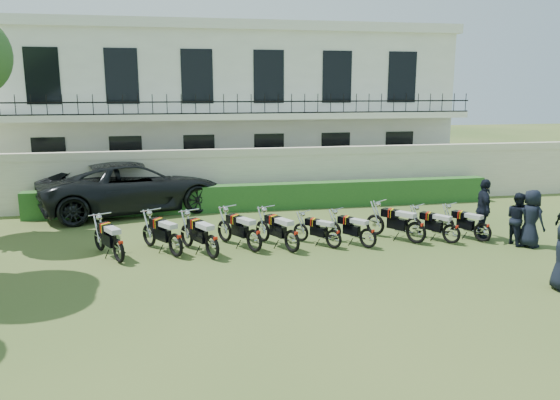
{
  "coord_description": "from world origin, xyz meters",
  "views": [
    {
      "loc": [
        -2.56,
        -13.26,
        4.68
      ],
      "look_at": [
        0.54,
        2.61,
        1.32
      ],
      "focal_mm": 35.0,
      "sensor_mm": 36.0,
      "label": 1
    }
  ],
  "objects_px": {
    "motorcycle_2": "(212,241)",
    "officer_5": "(484,209)",
    "motorcycle_4": "(292,236)",
    "motorcycle_1": "(176,239)",
    "motorcycle_6": "(368,233)",
    "motorcycle_5": "(334,234)",
    "officer_3": "(531,218)",
    "suv": "(135,186)",
    "motorcycle_7": "(416,227)",
    "motorcycle_0": "(118,245)",
    "motorcycle_9": "(483,228)",
    "officer_4": "(518,219)",
    "motorcycle_8": "(452,229)",
    "motorcycle_3": "(254,235)"
  },
  "relations": [
    {
      "from": "officer_3",
      "to": "motorcycle_6",
      "type": "bearing_deg",
      "value": 63.82
    },
    {
      "from": "motorcycle_2",
      "to": "motorcycle_3",
      "type": "distance_m",
      "value": 1.29
    },
    {
      "from": "motorcycle_0",
      "to": "officer_4",
      "type": "bearing_deg",
      "value": -29.13
    },
    {
      "from": "motorcycle_2",
      "to": "motorcycle_7",
      "type": "relative_size",
      "value": 1.12
    },
    {
      "from": "motorcycle_4",
      "to": "suv",
      "type": "bearing_deg",
      "value": 99.55
    },
    {
      "from": "motorcycle_7",
      "to": "officer_5",
      "type": "relative_size",
      "value": 0.91
    },
    {
      "from": "motorcycle_0",
      "to": "motorcycle_4",
      "type": "height_order",
      "value": "motorcycle_4"
    },
    {
      "from": "motorcycle_7",
      "to": "officer_4",
      "type": "xyz_separation_m",
      "value": [
        2.97,
        -0.6,
        0.27
      ]
    },
    {
      "from": "motorcycle_0",
      "to": "motorcycle_9",
      "type": "xyz_separation_m",
      "value": [
        10.73,
        -0.01,
        -0.05
      ]
    },
    {
      "from": "motorcycle_0",
      "to": "motorcycle_8",
      "type": "xyz_separation_m",
      "value": [
        9.7,
        -0.0,
        -0.05
      ]
    },
    {
      "from": "motorcycle_5",
      "to": "motorcycle_8",
      "type": "relative_size",
      "value": 0.88
    },
    {
      "from": "motorcycle_4",
      "to": "officer_4",
      "type": "bearing_deg",
      "value": -30.43
    },
    {
      "from": "motorcycle_2",
      "to": "officer_3",
      "type": "xyz_separation_m",
      "value": [
        9.36,
        -0.56,
        0.33
      ]
    },
    {
      "from": "motorcycle_5",
      "to": "officer_5",
      "type": "xyz_separation_m",
      "value": [
        4.86,
        0.13,
        0.51
      ]
    },
    {
      "from": "motorcycle_5",
      "to": "officer_5",
      "type": "height_order",
      "value": "officer_5"
    },
    {
      "from": "officer_5",
      "to": "motorcycle_7",
      "type": "bearing_deg",
      "value": 110.04
    },
    {
      "from": "motorcycle_5",
      "to": "motorcycle_7",
      "type": "xyz_separation_m",
      "value": [
        2.59,
        -0.0,
        0.09
      ]
    },
    {
      "from": "motorcycle_1",
      "to": "motorcycle_2",
      "type": "xyz_separation_m",
      "value": [
        0.99,
        -0.36,
        0.0
      ]
    },
    {
      "from": "motorcycle_9",
      "to": "suv",
      "type": "height_order",
      "value": "suv"
    },
    {
      "from": "motorcycle_4",
      "to": "suv",
      "type": "height_order",
      "value": "suv"
    },
    {
      "from": "motorcycle_9",
      "to": "motorcycle_6",
      "type": "bearing_deg",
      "value": 149.24
    },
    {
      "from": "motorcycle_1",
      "to": "motorcycle_7",
      "type": "distance_m",
      "value": 7.15
    },
    {
      "from": "motorcycle_2",
      "to": "officer_5",
      "type": "distance_m",
      "value": 8.45
    },
    {
      "from": "motorcycle_3",
      "to": "motorcycle_6",
      "type": "height_order",
      "value": "motorcycle_3"
    },
    {
      "from": "motorcycle_7",
      "to": "motorcycle_6",
      "type": "bearing_deg",
      "value": 148.68
    },
    {
      "from": "motorcycle_4",
      "to": "motorcycle_6",
      "type": "relative_size",
      "value": 1.23
    },
    {
      "from": "motorcycle_1",
      "to": "suv",
      "type": "height_order",
      "value": "suv"
    },
    {
      "from": "motorcycle_4",
      "to": "motorcycle_6",
      "type": "bearing_deg",
      "value": -26.83
    },
    {
      "from": "motorcycle_3",
      "to": "suv",
      "type": "xyz_separation_m",
      "value": [
        -3.68,
        6.18,
        0.44
      ]
    },
    {
      "from": "motorcycle_2",
      "to": "motorcycle_4",
      "type": "height_order",
      "value": "motorcycle_2"
    },
    {
      "from": "motorcycle_5",
      "to": "motorcycle_6",
      "type": "height_order",
      "value": "motorcycle_6"
    },
    {
      "from": "motorcycle_2",
      "to": "motorcycle_9",
      "type": "height_order",
      "value": "motorcycle_2"
    },
    {
      "from": "motorcycle_2",
      "to": "officer_5",
      "type": "xyz_separation_m",
      "value": [
        8.43,
        0.46,
        0.42
      ]
    },
    {
      "from": "motorcycle_5",
      "to": "officer_3",
      "type": "height_order",
      "value": "officer_3"
    },
    {
      "from": "motorcycle_6",
      "to": "motorcycle_5",
      "type": "bearing_deg",
      "value": 133.15
    },
    {
      "from": "motorcycle_0",
      "to": "motorcycle_4",
      "type": "relative_size",
      "value": 1.0
    },
    {
      "from": "motorcycle_0",
      "to": "motorcycle_8",
      "type": "height_order",
      "value": "motorcycle_0"
    },
    {
      "from": "motorcycle_6",
      "to": "motorcycle_8",
      "type": "relative_size",
      "value": 0.96
    },
    {
      "from": "motorcycle_9",
      "to": "motorcycle_4",
      "type": "bearing_deg",
      "value": 149.55
    },
    {
      "from": "suv",
      "to": "motorcycle_1",
      "type": "bearing_deg",
      "value": 176.96
    },
    {
      "from": "motorcycle_3",
      "to": "motorcycle_4",
      "type": "bearing_deg",
      "value": -44.01
    },
    {
      "from": "motorcycle_3",
      "to": "officer_4",
      "type": "xyz_separation_m",
      "value": [
        7.9,
        -0.67,
        0.27
      ]
    },
    {
      "from": "motorcycle_4",
      "to": "motorcycle_1",
      "type": "bearing_deg",
      "value": 149.53
    },
    {
      "from": "motorcycle_3",
      "to": "officer_3",
      "type": "bearing_deg",
      "value": -37.67
    },
    {
      "from": "motorcycle_5",
      "to": "motorcycle_9",
      "type": "bearing_deg",
      "value": -42.56
    },
    {
      "from": "motorcycle_4",
      "to": "motorcycle_5",
      "type": "height_order",
      "value": "motorcycle_4"
    },
    {
      "from": "motorcycle_0",
      "to": "motorcycle_5",
      "type": "height_order",
      "value": "motorcycle_0"
    },
    {
      "from": "motorcycle_5",
      "to": "suv",
      "type": "xyz_separation_m",
      "value": [
        -6.02,
        6.25,
        0.52
      ]
    },
    {
      "from": "motorcycle_8",
      "to": "motorcycle_5",
      "type": "bearing_deg",
      "value": 142.15
    },
    {
      "from": "motorcycle_0",
      "to": "motorcycle_1",
      "type": "bearing_deg",
      "value": -18.04
    }
  ]
}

